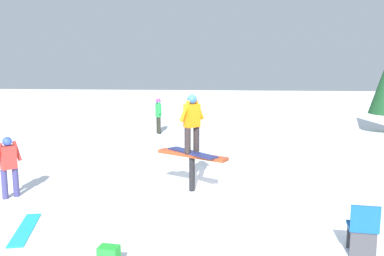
% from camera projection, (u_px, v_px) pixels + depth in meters
% --- Properties ---
extents(ground_plane, '(60.00, 60.00, 0.00)m').
position_uv_depth(ground_plane, '(192.00, 191.00, 10.14)').
color(ground_plane, white).
extents(rail_feature, '(1.72, 1.15, 0.91)m').
position_uv_depth(rail_feature, '(192.00, 160.00, 10.02)').
color(rail_feature, black).
rests_on(rail_feature, ground).
extents(snow_kicker_ramp, '(2.31, 2.20, 0.77)m').
position_uv_depth(snow_kicker_ramp, '(274.00, 190.00, 8.93)').
color(snow_kicker_ramp, white).
rests_on(snow_kicker_ramp, ground).
extents(main_rider_on_rail, '(1.25, 1.23, 1.38)m').
position_uv_depth(main_rider_on_rail, '(192.00, 124.00, 9.88)').
color(main_rider_on_rail, navy).
rests_on(main_rider_on_rail, rail_feature).
extents(bystander_red, '(0.46, 0.48, 1.40)m').
position_uv_depth(bystander_red, '(9.00, 164.00, 9.53)').
color(bystander_red, navy).
rests_on(bystander_red, ground).
extents(bystander_green, '(0.29, 0.59, 1.45)m').
position_uv_depth(bystander_green, '(158.00, 114.00, 17.51)').
color(bystander_green, black).
rests_on(bystander_green, ground).
extents(loose_snowboard_cyan, '(0.61, 1.56, 0.02)m').
position_uv_depth(loose_snowboard_cyan, '(25.00, 229.00, 7.86)').
color(loose_snowboard_cyan, '#19B4C0').
rests_on(loose_snowboard_cyan, ground).
extents(folding_chair, '(0.50, 0.50, 0.88)m').
position_uv_depth(folding_chair, '(363.00, 231.00, 6.80)').
color(folding_chair, '#3F3F44').
rests_on(folding_chair, ground).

